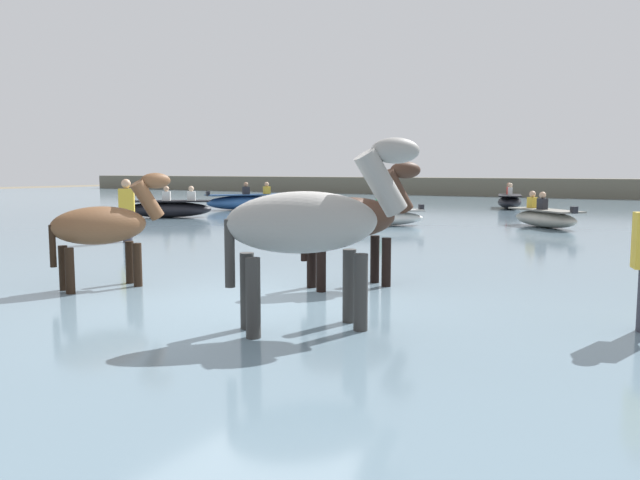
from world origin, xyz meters
TOP-DOWN VIEW (x-y plane):
  - ground_plane at (0.00, 0.00)m, footprint 120.00×120.00m
  - water_surface at (0.00, 10.00)m, footprint 90.00×90.00m
  - horse_lead_dark_bay at (0.58, 1.45)m, footprint 1.30×1.62m
  - horse_trailing_bay at (-2.20, -0.32)m, footprint 0.91×1.61m
  - horse_flank_grey at (1.30, -0.79)m, footprint 1.61×1.66m
  - boat_near_port at (-2.24, 20.27)m, footprint 1.56×2.69m
  - boat_distant_west at (-10.59, 9.34)m, footprint 2.88×2.46m
  - boat_distant_east at (-3.19, 10.17)m, footprint 2.31×2.14m
  - boat_far_inshore at (-10.94, 13.98)m, footprint 2.57×3.20m
  - boat_near_starboard at (0.85, 12.04)m, footprint 2.36×2.24m
  - person_spectator_far at (-6.13, 3.60)m, footprint 0.37×0.36m
  - channel_buoy at (-7.58, 11.95)m, footprint 0.32×0.32m
  - far_shoreline at (0.00, 32.37)m, footprint 80.00×2.40m

SIDE VIEW (x-z plane):
  - ground_plane at x=0.00m, z-range 0.00..0.00m
  - water_surface at x=0.00m, z-range 0.00..0.26m
  - channel_buoy at x=-7.58m, z-range 0.06..0.80m
  - boat_distant_east at x=-3.19m, z-range 0.04..0.96m
  - boat_near_starboard at x=0.85m, z-range 0.04..1.01m
  - boat_near_port at x=-2.24m, z-range 0.04..1.07m
  - boat_distant_west at x=-10.59m, z-range 0.04..1.07m
  - boat_far_inshore at x=-10.94m, z-range 0.03..1.12m
  - far_shoreline at x=0.00m, z-range 0.00..1.34m
  - person_spectator_far at x=-6.13m, z-range 0.05..1.68m
  - horse_trailing_bay at x=-2.20m, z-range 0.16..1.95m
  - horse_lead_dark_bay at x=0.58m, z-range 0.18..2.11m
  - horse_flank_grey at x=1.30m, z-range 0.20..2.34m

